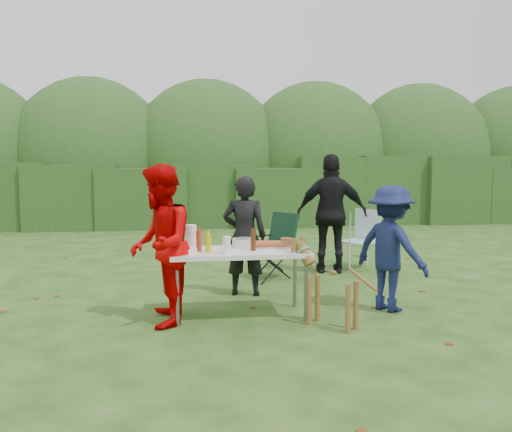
{
  "coord_description": "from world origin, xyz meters",
  "views": [
    {
      "loc": [
        -0.79,
        -5.99,
        1.73
      ],
      "look_at": [
        0.18,
        0.84,
        1.0
      ],
      "focal_mm": 38.0,
      "sensor_mm": 36.0,
      "label": 1
    }
  ],
  "objects": [
    {
      "name": "cup_stack",
      "position": [
        -0.31,
        -0.39,
        0.83
      ],
      "size": [
        0.08,
        0.08,
        0.18
      ],
      "primitive_type": "cylinder",
      "color": "white",
      "rests_on": "folding_table"
    },
    {
      "name": "person_cook",
      "position": [
        0.02,
        0.74,
        0.76
      ],
      "size": [
        0.62,
        0.48,
        1.52
      ],
      "primitive_type": "imported",
      "rotation": [
        0.0,
        0.0,
        2.92
      ],
      "color": "black",
      "rests_on": "ground"
    },
    {
      "name": "food_tray",
      "position": [
        0.22,
        -0.04,
        0.75
      ],
      "size": [
        0.45,
        0.3,
        0.02
      ],
      "primitive_type": "cube",
      "color": "#B7B7BA",
      "rests_on": "folding_table"
    },
    {
      "name": "focaccia_bread",
      "position": [
        0.22,
        -0.04,
        0.78
      ],
      "size": [
        0.4,
        0.26,
        0.04
      ],
      "primitive_type": "cube",
      "color": "#A34F26",
      "rests_on": "food_tray"
    },
    {
      "name": "child",
      "position": [
        1.59,
        -0.19,
        0.72
      ],
      "size": [
        0.95,
        1.07,
        1.43
      ],
      "primitive_type": "imported",
      "rotation": [
        0.0,
        0.0,
        2.14
      ],
      "color": "#111A44",
      "rests_on": "ground"
    },
    {
      "name": "camping_chair",
      "position": [
        0.55,
        1.67,
        0.48
      ],
      "size": [
        0.83,
        0.83,
        0.95
      ],
      "primitive_type": null,
      "rotation": [
        0.0,
        0.0,
        3.75
      ],
      "color": "#11301D",
      "rests_on": "ground"
    },
    {
      "name": "dog",
      "position": [
        0.75,
        -0.72,
        0.43
      ],
      "size": [
        0.89,
        0.92,
        0.87
      ],
      "primitive_type": null,
      "rotation": [
        0.0,
        0.0,
        2.32
      ],
      "color": "brown",
      "rests_on": "ground"
    },
    {
      "name": "person_red_jacket",
      "position": [
        -1.0,
        -0.37,
        0.84
      ],
      "size": [
        0.65,
        0.82,
        1.68
      ],
      "primitive_type": "imported",
      "rotation": [
        0.0,
        0.0,
        -1.58
      ],
      "color": "#C30000",
      "rests_on": "ground"
    },
    {
      "name": "person_black_puffy",
      "position": [
        1.5,
        1.92,
        0.9
      ],
      "size": [
        1.13,
        0.65,
        1.81
      ],
      "primitive_type": "imported",
      "rotation": [
        0.0,
        0.0,
        2.93
      ],
      "color": "black",
      "rests_on": "ground"
    },
    {
      "name": "plate_stack",
      "position": [
        -0.73,
        -0.27,
        0.77
      ],
      "size": [
        0.24,
        0.24,
        0.05
      ],
      "primitive_type": "cylinder",
      "color": "white",
      "rests_on": "folding_table"
    },
    {
      "name": "ground",
      "position": [
        0.0,
        0.0,
        0.0
      ],
      "size": [
        80.0,
        80.0,
        0.0
      ],
      "primitive_type": "plane",
      "color": "#1E4211"
    },
    {
      "name": "ketchup_bottle",
      "position": [
        -0.59,
        -0.19,
        0.85
      ],
      "size": [
        0.06,
        0.06,
        0.22
      ],
      "primitive_type": "cylinder",
      "color": "#9A331B",
      "rests_on": "folding_table"
    },
    {
      "name": "hedge_row",
      "position": [
        0.0,
        8.0,
        0.85
      ],
      "size": [
        22.0,
        1.4,
        1.7
      ],
      "primitive_type": "cube",
      "color": "#23471C",
      "rests_on": "ground"
    },
    {
      "name": "lawn_chair",
      "position": [
        2.02,
        2.17,
        0.47
      ],
      "size": [
        0.77,
        0.77,
        0.93
      ],
      "primitive_type": null,
      "rotation": [
        0.0,
        0.0,
        3.77
      ],
      "color": "teal",
      "rests_on": "ground"
    },
    {
      "name": "mustard_bottle",
      "position": [
        -0.49,
        -0.32,
        0.84
      ],
      "size": [
        0.06,
        0.06,
        0.2
      ],
      "primitive_type": "cylinder",
      "color": "#CCC006",
      "rests_on": "folding_table"
    },
    {
      "name": "folding_table",
      "position": [
        -0.15,
        -0.19,
        0.69
      ],
      "size": [
        1.5,
        0.7,
        0.74
      ],
      "color": "silver",
      "rests_on": "ground"
    },
    {
      "name": "pasta_bowl",
      "position": [
        -0.08,
        -0.02,
        0.79
      ],
      "size": [
        0.26,
        0.26,
        0.1
      ],
      "primitive_type": "cylinder",
      "color": "silver",
      "rests_on": "folding_table"
    },
    {
      "name": "shrub_backdrop",
      "position": [
        0.0,
        9.6,
        1.6
      ],
      "size": [
        20.0,
        2.6,
        3.2
      ],
      "primitive_type": "ellipsoid",
      "color": "#3D6628",
      "rests_on": "ground"
    },
    {
      "name": "paper_towel_roll",
      "position": [
        -0.67,
        -0.0,
        0.87
      ],
      "size": [
        0.12,
        0.12,
        0.26
      ],
      "primitive_type": "cylinder",
      "color": "white",
      "rests_on": "folding_table"
    },
    {
      "name": "beer_bottle",
      "position": [
        -0.01,
        -0.26,
        0.86
      ],
      "size": [
        0.06,
        0.06,
        0.24
      ],
      "primitive_type": "cylinder",
      "color": "#47230F",
      "rests_on": "folding_table"
    }
  ]
}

